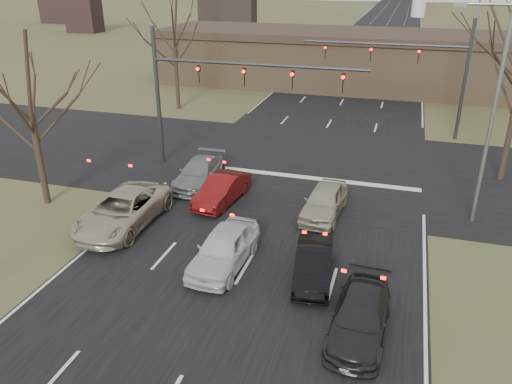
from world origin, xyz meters
TOP-DOWN VIEW (x-y plane):
  - ground at (0.00, 0.00)m, footprint 360.00×360.00m
  - road_main at (0.00, 60.00)m, footprint 14.00×300.00m
  - road_cross at (0.00, 15.00)m, footprint 200.00×14.00m
  - building at (2.00, 38.00)m, footprint 42.40×10.40m
  - mast_arm_near at (-5.23, 13.00)m, footprint 12.12×0.24m
  - mast_arm_far at (6.18, 23.00)m, footprint 11.12×0.24m
  - streetlight_right_near at (8.82, 10.00)m, footprint 2.34×0.25m
  - streetlight_right_far at (9.32, 27.00)m, footprint 2.34×0.25m
  - tree_left_near at (-11.50, 6.00)m, footprint 5.10×5.10m
  - tree_left_far at (-13.00, 25.00)m, footprint 5.70×5.70m
  - car_silver_suv at (-6.46, 4.93)m, footprint 2.68×5.72m
  - car_white_sedan at (-0.87, 3.10)m, footprint 2.01×4.57m
  - car_black_hatch at (2.72, 3.14)m, footprint 1.83×4.00m
  - car_charcoal_sedan at (4.74, 0.51)m, footprint 1.96×4.43m
  - car_grey_ahead at (-4.99, 10.43)m, footprint 2.14×4.79m
  - car_red_ahead at (-3.00, 8.60)m, footprint 1.93×4.30m
  - car_silver_ahead at (2.20, 8.64)m, footprint 2.01×4.43m

SIDE VIEW (x-z plane):
  - ground at x=0.00m, z-range 0.00..0.00m
  - road_main at x=0.00m, z-range 0.00..0.02m
  - road_cross at x=0.00m, z-range 0.00..0.03m
  - car_charcoal_sedan at x=4.74m, z-range 0.00..1.27m
  - car_black_hatch at x=2.72m, z-range 0.00..1.27m
  - car_grey_ahead at x=-4.99m, z-range 0.00..1.36m
  - car_red_ahead at x=-3.00m, z-range 0.00..1.37m
  - car_silver_ahead at x=2.20m, z-range 0.00..1.48m
  - car_white_sedan at x=-0.87m, z-range 0.00..1.53m
  - car_silver_suv at x=-6.46m, z-range 0.00..1.58m
  - building at x=2.00m, z-range 0.02..5.32m
  - mast_arm_far at x=6.18m, z-range 1.02..9.02m
  - mast_arm_near at x=-5.23m, z-range 1.07..9.07m
  - streetlight_right_near at x=8.82m, z-range 0.59..10.59m
  - streetlight_right_far at x=9.32m, z-range 0.59..10.59m
  - tree_left_near at x=-11.50m, z-range 2.32..10.82m
  - tree_left_far at x=-13.00m, z-range 2.59..12.09m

